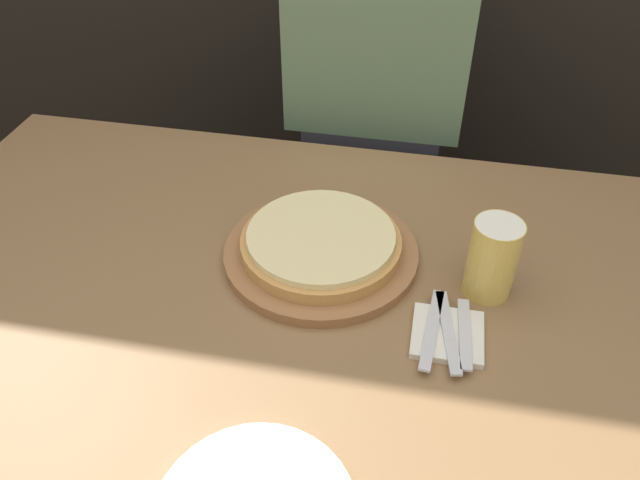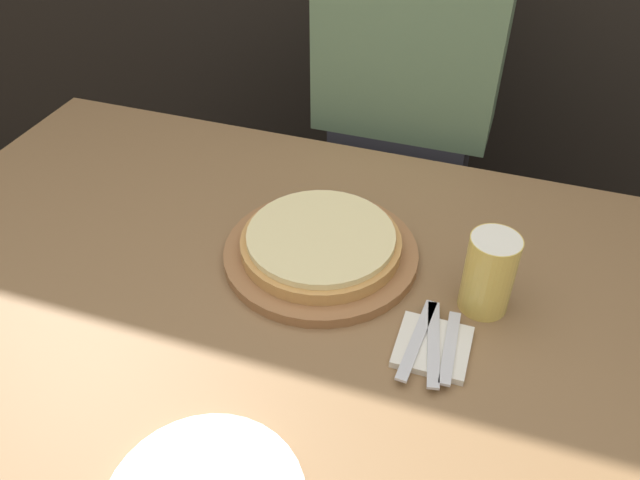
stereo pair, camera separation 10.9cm
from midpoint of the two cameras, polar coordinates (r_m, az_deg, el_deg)
name	(u,v)px [view 2 (the right image)]	position (r m, az deg, el deg)	size (l,w,h in m)	color
dining_table	(299,437)	(1.31, 0.57, -17.71)	(1.59, 1.03, 0.74)	olive
pizza_on_board	(320,247)	(1.10, 2.83, -0.74)	(0.34, 0.34, 0.06)	#99663D
beer_glass	(490,271)	(1.03, 18.22, -2.81)	(0.08, 0.08, 0.14)	#E5C65B
napkin_stack	(433,347)	(0.99, 13.45, -9.62)	(0.11, 0.11, 0.01)	silver
fork	(417,339)	(0.98, 12.08, -8.99)	(0.03, 0.17, 0.00)	silver
dinner_knife	(433,343)	(0.98, 13.53, -9.30)	(0.05, 0.17, 0.00)	silver
spoon	(450,347)	(0.98, 14.98, -9.59)	(0.03, 0.15, 0.00)	silver
diner_person	(401,144)	(1.61, 9.40, 8.55)	(0.41, 0.20, 1.34)	#33333D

